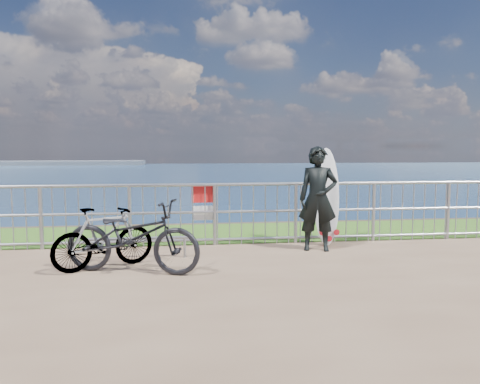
{
  "coord_description": "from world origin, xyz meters",
  "views": [
    {
      "loc": [
        -1.07,
        -6.75,
        1.79
      ],
      "look_at": [
        -0.09,
        1.2,
        1.0
      ],
      "focal_mm": 35.0,
      "sensor_mm": 36.0,
      "label": 1
    }
  ],
  "objects": [
    {
      "name": "bicycle_far",
      "position": [
        -2.22,
        0.16,
        0.46
      ],
      "size": [
        1.54,
        1.1,
        0.91
      ],
      "primitive_type": "imported",
      "rotation": [
        0.0,
        0.0,
        2.07
      ],
      "color": "black",
      "rests_on": "ground"
    },
    {
      "name": "surfer",
      "position": [
        1.23,
        0.96,
        0.89
      ],
      "size": [
        0.73,
        0.57,
        1.78
      ],
      "primitive_type": "imported",
      "rotation": [
        0.0,
        0.0,
        -0.24
      ],
      "color": "black",
      "rests_on": "ground"
    },
    {
      "name": "bike_rack",
      "position": [
        -1.79,
        0.7,
        0.29
      ],
      "size": [
        1.69,
        0.05,
        0.35
      ],
      "color": "#97999F",
      "rests_on": "ground"
    },
    {
      "name": "surfboard",
      "position": [
        1.53,
        1.44,
        0.81
      ],
      "size": [
        0.52,
        0.48,
        1.77
      ],
      "color": "silver",
      "rests_on": "ground"
    },
    {
      "name": "bicycle_near",
      "position": [
        -1.78,
        -0.13,
        0.52
      ],
      "size": [
        2.1,
        1.25,
        1.04
      ],
      "primitive_type": "imported",
      "rotation": [
        0.0,
        0.0,
        1.27
      ],
      "color": "black",
      "rests_on": "ground"
    },
    {
      "name": "grass_strip",
      "position": [
        0.0,
        2.7,
        0.01
      ],
      "size": [
        120.0,
        120.0,
        0.0
      ],
      "primitive_type": "plane",
      "color": "#2F5E19",
      "rests_on": "ground"
    },
    {
      "name": "seascape",
      "position": [
        -43.75,
        147.49,
        -4.03
      ],
      "size": [
        260.0,
        260.0,
        5.0
      ],
      "color": "brown",
      "rests_on": "ground"
    },
    {
      "name": "railing",
      "position": [
        0.01,
        1.6,
        0.58
      ],
      "size": [
        10.06,
        0.1,
        1.13
      ],
      "color": "#97999F",
      "rests_on": "ground"
    }
  ]
}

